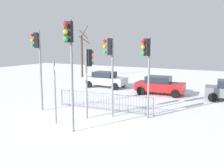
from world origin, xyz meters
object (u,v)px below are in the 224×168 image
object	(u,v)px
car_silver_near	(106,79)
bare_tree_centre	(82,54)
traffic_light_mid_left	(38,53)
car_red_trailing	(160,85)
traffic_light_rear_left	(147,59)
traffic_light_foreground_right	(110,59)
direction_sign_post	(56,89)
traffic_light_foreground_left	(88,67)
traffic_light_mid_right	(70,51)

from	to	relation	value
car_silver_near	bare_tree_centre	world-z (taller)	bare_tree_centre
traffic_light_mid_left	car_red_trailing	world-z (taller)	traffic_light_mid_left
traffic_light_rear_left	bare_tree_centre	size ratio (longest dim) A/B	0.71
traffic_light_mid_left	car_red_trailing	xyz separation A→B (m)	(4.96, 8.23, -2.75)
traffic_light_foreground_right	direction_sign_post	size ratio (longest dim) A/B	1.38
direction_sign_post	car_red_trailing	xyz separation A→B (m)	(2.35, 9.74, -1.03)
traffic_light_foreground_right	car_red_trailing	xyz separation A→B (m)	(0.55, 7.36, -2.49)
traffic_light_foreground_right	car_red_trailing	bearing A→B (deg)	-33.50
traffic_light_foreground_left	car_silver_near	bearing A→B (deg)	129.57
traffic_light_rear_left	car_silver_near	size ratio (longest dim) A/B	1.15
traffic_light_rear_left	bare_tree_centre	bearing A→B (deg)	-11.67
direction_sign_post	bare_tree_centre	world-z (taller)	bare_tree_centre
traffic_light_mid_left	car_red_trailing	size ratio (longest dim) A/B	1.23
traffic_light_foreground_left	bare_tree_centre	size ratio (longest dim) A/B	0.62
traffic_light_foreground_left	car_red_trailing	distance (m)	8.51
car_red_trailing	traffic_light_rear_left	bearing A→B (deg)	-82.89
traffic_light_mid_right	car_silver_near	world-z (taller)	traffic_light_mid_right
traffic_light_mid_left	car_silver_near	xyz separation A→B (m)	(-0.53, 9.06, -2.75)
traffic_light_rear_left	direction_sign_post	bearing A→B (deg)	71.38
traffic_light_foreground_left	car_silver_near	distance (m)	10.04
traffic_light_foreground_right	car_silver_near	xyz separation A→B (m)	(-4.94, 8.19, -2.49)
traffic_light_foreground_left	traffic_light_foreground_right	bearing A→B (deg)	55.73
traffic_light_mid_left	traffic_light_rear_left	distance (m)	6.49
direction_sign_post	car_red_trailing	world-z (taller)	direction_sign_post
traffic_light_foreground_left	bare_tree_centre	distance (m)	17.27
traffic_light_rear_left	car_silver_near	world-z (taller)	traffic_light_rear_left
traffic_light_mid_right	car_red_trailing	distance (m)	10.90
traffic_light_rear_left	traffic_light_foreground_right	size ratio (longest dim) A/B	1.00
traffic_light_foreground_right	car_silver_near	distance (m)	9.88
traffic_light_mid_left	car_red_trailing	distance (m)	10.00
traffic_light_mid_right	direction_sign_post	distance (m)	2.54
traffic_light_rear_left	car_red_trailing	bearing A→B (deg)	-46.10
bare_tree_centre	traffic_light_mid_right	bearing A→B (deg)	-56.65
traffic_light_foreground_left	car_red_trailing	size ratio (longest dim) A/B	0.99
traffic_light_foreground_left	direction_sign_post	world-z (taller)	traffic_light_foreground_left
traffic_light_foreground_right	bare_tree_centre	size ratio (longest dim) A/B	0.72
traffic_light_foreground_left	traffic_light_mid_left	bearing A→B (deg)	-162.91
traffic_light_mid_left	traffic_light_foreground_right	world-z (taller)	traffic_light_mid_left
traffic_light_rear_left	traffic_light_foreground_right	bearing A→B (deg)	50.12
traffic_light_foreground_left	direction_sign_post	xyz separation A→B (m)	(-0.90, -1.61, -1.04)
traffic_light_mid_left	car_red_trailing	bearing A→B (deg)	-59.60
traffic_light_mid_right	direction_sign_post	bearing A→B (deg)	-30.67
traffic_light_mid_right	bare_tree_centre	world-z (taller)	bare_tree_centre
traffic_light_mid_left	car_silver_near	bearing A→B (deg)	-25.20
traffic_light_foreground_right	bare_tree_centre	xyz separation A→B (m)	(-11.05, 13.21, -0.45)
traffic_light_foreground_right	direction_sign_post	bearing A→B (deg)	113.71
traffic_light_mid_right	car_silver_near	distance (m)	12.55
traffic_light_mid_left	traffic_light_mid_right	xyz separation A→B (m)	(4.09, -2.22, 0.22)
traffic_light_mid_left	traffic_light_foreground_right	bearing A→B (deg)	-107.33
traffic_light_mid_right	bare_tree_centre	bearing A→B (deg)	-61.54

